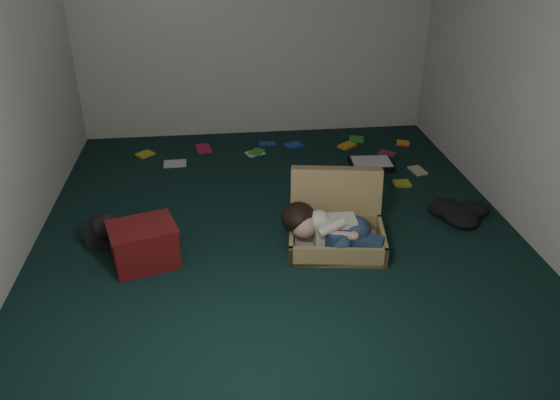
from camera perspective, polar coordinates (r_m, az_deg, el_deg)
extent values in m
plane|color=black|center=(4.66, -0.22, -2.92)|extent=(4.50, 4.50, 0.00)
plane|color=silver|center=(6.32, -2.68, 18.16)|extent=(4.50, 0.00, 4.50)
plane|color=silver|center=(2.09, 6.77, -4.31)|extent=(4.50, 0.00, 4.50)
plane|color=silver|center=(4.78, 24.91, 12.28)|extent=(0.00, 4.50, 4.50)
cube|color=tan|center=(4.36, 5.93, -4.16)|extent=(0.82, 0.65, 0.17)
cube|color=beige|center=(4.38, 5.90, -4.63)|extent=(0.75, 0.57, 0.02)
cube|color=tan|center=(4.57, 5.83, 0.11)|extent=(0.78, 0.35, 0.55)
cube|color=silver|center=(4.29, 5.72, -3.24)|extent=(0.32, 0.19, 0.24)
sphere|color=tan|center=(4.22, 2.52, -2.67)|extent=(0.20, 0.20, 0.20)
ellipsoid|color=black|center=(4.25, 1.96, -1.82)|extent=(0.27, 0.28, 0.23)
ellipsoid|color=navy|center=(4.31, 7.84, -3.20)|extent=(0.25, 0.28, 0.23)
cube|color=navy|center=(4.21, 6.80, -4.14)|extent=(0.30, 0.20, 0.15)
cube|color=navy|center=(4.23, 8.96, -4.55)|extent=(0.29, 0.23, 0.12)
sphere|color=white|center=(4.29, 10.25, -4.57)|extent=(0.12, 0.12, 0.12)
sphere|color=white|center=(4.23, 10.35, -5.24)|extent=(0.11, 0.11, 0.11)
cylinder|color=tan|center=(4.15, 6.58, -3.69)|extent=(0.20, 0.09, 0.07)
cube|color=#5D1314|center=(4.26, -14.01, -4.69)|extent=(0.55, 0.48, 0.31)
cube|color=#5D1314|center=(4.17, -14.27, -2.77)|extent=(0.57, 0.51, 0.02)
cube|color=black|center=(5.83, 9.51, 3.74)|extent=(0.46, 0.36, 0.06)
cube|color=white|center=(5.81, 9.54, 4.02)|extent=(0.42, 0.31, 0.01)
cube|color=#B3C522|center=(6.20, -13.90, 4.65)|extent=(0.19, 0.14, 0.02)
cube|color=#B7183F|center=(6.22, -8.00, 5.30)|extent=(0.23, 0.22, 0.02)
cube|color=silver|center=(6.06, -2.64, 4.92)|extent=(0.19, 0.22, 0.02)
cube|color=#1E35A4|center=(6.26, 1.40, 5.75)|extent=(0.20, 0.22, 0.02)
cube|color=orange|center=(6.28, 7.01, 5.61)|extent=(0.23, 0.22, 0.02)
cube|color=green|center=(6.48, 7.98, 6.28)|extent=(0.20, 0.16, 0.02)
cube|color=#84215D|center=(6.15, 11.10, 4.76)|extent=(0.23, 0.23, 0.02)
cube|color=beige|center=(5.81, 14.18, 2.98)|extent=(0.17, 0.21, 0.02)
cube|color=#B3C522|center=(5.50, 12.61, 1.65)|extent=(0.21, 0.23, 0.02)
cube|color=#B7183F|center=(6.45, 12.78, 5.74)|extent=(0.23, 0.21, 0.02)
cube|color=silver|center=(5.91, -10.92, 3.78)|extent=(0.21, 0.17, 0.02)
cube|color=#1E35A4|center=(6.31, -1.32, 5.94)|extent=(0.23, 0.23, 0.02)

